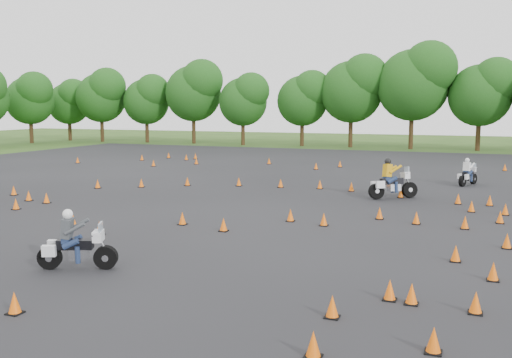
# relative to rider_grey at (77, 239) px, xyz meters

# --- Properties ---
(ground) EXTENTS (140.00, 140.00, 0.00)m
(ground) POSITION_rel_rider_grey_xyz_m (1.01, 6.61, -0.82)
(ground) COLOR #2D5119
(ground) RESTS_ON ground
(asphalt_pad) EXTENTS (62.00, 62.00, 0.00)m
(asphalt_pad) POSITION_rel_rider_grey_xyz_m (1.01, 12.61, -0.82)
(asphalt_pad) COLOR black
(asphalt_pad) RESTS_ON ground
(treeline) EXTENTS (86.75, 32.64, 11.09)m
(treeline) POSITION_rel_rider_grey_xyz_m (4.13, 41.53, 3.86)
(treeline) COLOR #1B4A15
(treeline) RESTS_ON ground
(traffic_cones) EXTENTS (36.38, 32.98, 0.45)m
(traffic_cones) POSITION_rel_rider_grey_xyz_m (1.01, 12.18, -0.59)
(traffic_cones) COLOR #FE640A
(traffic_cones) RESTS_ON asphalt_pad
(rider_grey) EXTENTS (2.22, 1.38, 1.64)m
(rider_grey) POSITION_rel_rider_grey_xyz_m (0.00, 0.00, 0.00)
(rider_grey) COLOR #3D4044
(rider_grey) RESTS_ON ground
(rider_yellow) EXTENTS (2.43, 2.04, 1.89)m
(rider_yellow) POSITION_rel_rider_grey_xyz_m (6.29, 14.86, 0.13)
(rider_yellow) COLOR #CE9312
(rider_yellow) RESTS_ON ground
(rider_white) EXTENTS (1.34, 2.03, 1.51)m
(rider_white) POSITION_rel_rider_grey_xyz_m (9.50, 20.96, -0.07)
(rider_white) COLOR silver
(rider_white) RESTS_ON ground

